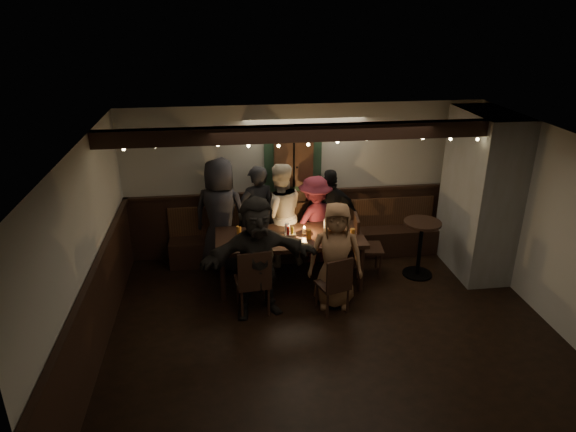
{
  "coord_description": "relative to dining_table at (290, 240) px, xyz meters",
  "views": [
    {
      "loc": [
        -1.34,
        -5.63,
        4.11
      ],
      "look_at": [
        -0.39,
        1.6,
        1.05
      ],
      "focal_mm": 32.0,
      "sensor_mm": 36.0,
      "label": 1
    }
  ],
  "objects": [
    {
      "name": "person_c",
      "position": [
        -0.08,
        0.68,
        0.14
      ],
      "size": [
        0.92,
        0.76,
        1.75
      ],
      "primitive_type": "imported",
      "rotation": [
        0.0,
        0.0,
        3.26
      ],
      "color": "#BDB19B",
      "rests_on": "ground"
    },
    {
      "name": "room",
      "position": [
        1.46,
        0.02,
        0.34
      ],
      "size": [
        6.02,
        5.01,
        2.62
      ],
      "color": "black",
      "rests_on": "ground"
    },
    {
      "name": "person_b",
      "position": [
        -0.44,
        0.76,
        0.12
      ],
      "size": [
        0.71,
        0.57,
        1.7
      ],
      "primitive_type": "imported",
      "rotation": [
        0.0,
        0.0,
        3.43
      ],
      "color": "black",
      "rests_on": "ground"
    },
    {
      "name": "person_d",
      "position": [
        0.51,
        0.66,
        0.02
      ],
      "size": [
        1.12,
        0.92,
        1.51
      ],
      "primitive_type": "imported",
      "rotation": [
        0.0,
        0.0,
        3.58
      ],
      "color": "maroon",
      "rests_on": "ground"
    },
    {
      "name": "person_f",
      "position": [
        -0.55,
        -0.79,
        0.14
      ],
      "size": [
        1.69,
        0.78,
        1.75
      ],
      "primitive_type": "imported",
      "rotation": [
        0.0,
        0.0,
        0.17
      ],
      "color": "black",
      "rests_on": "ground"
    },
    {
      "name": "chair_near_right",
      "position": [
        0.52,
        -0.95,
        -0.24
      ],
      "size": [
        0.5,
        0.5,
        0.89
      ],
      "color": "black",
      "rests_on": "ground"
    },
    {
      "name": "chair_end",
      "position": [
        1.19,
        0.13,
        -0.17
      ],
      "size": [
        0.51,
        0.51,
        1.0
      ],
      "color": "black",
      "rests_on": "ground"
    },
    {
      "name": "person_e",
      "position": [
        0.79,
        0.75,
        0.06
      ],
      "size": [
        0.98,
        0.53,
        1.59
      ],
      "primitive_type": "imported",
      "rotation": [
        0.0,
        0.0,
        2.98
      ],
      "color": "black",
      "rests_on": "ground"
    },
    {
      "name": "dining_table",
      "position": [
        0.0,
        0.0,
        0.0
      ],
      "size": [
        2.25,
        0.97,
        0.98
      ],
      "color": "black",
      "rests_on": "ground"
    },
    {
      "name": "chair_near_left",
      "position": [
        -0.61,
        -0.83,
        -0.16
      ],
      "size": [
        0.51,
        0.51,
        1.02
      ],
      "color": "black",
      "rests_on": "ground"
    },
    {
      "name": "person_a",
      "position": [
        -1.03,
        0.67,
        0.2
      ],
      "size": [
        1.06,
        0.88,
        1.87
      ],
      "primitive_type": "imported",
      "rotation": [
        0.0,
        0.0,
        2.78
      ],
      "color": "#26252B",
      "rests_on": "ground"
    },
    {
      "name": "person_g",
      "position": [
        0.56,
        -0.71,
        0.06
      ],
      "size": [
        0.85,
        0.63,
        1.58
      ],
      "primitive_type": "imported",
      "rotation": [
        0.0,
        0.0,
        -0.17
      ],
      "color": "#996B46",
      "rests_on": "ground"
    },
    {
      "name": "high_top",
      "position": [
        2.09,
        -0.03,
        -0.15
      ],
      "size": [
        0.59,
        0.59,
        0.94
      ],
      "color": "black",
      "rests_on": "ground"
    }
  ]
}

